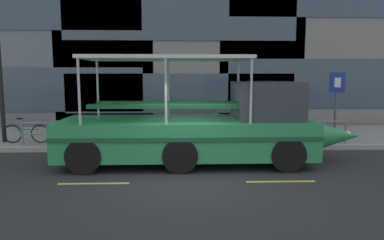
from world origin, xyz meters
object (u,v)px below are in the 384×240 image
(leaned_bicycle, at_px, (26,133))
(parking_sign, at_px, (336,95))
(pedestrian_near_bow, at_px, (273,116))
(duck_tour_boat, at_px, (204,129))

(leaned_bicycle, bearing_deg, parking_sign, -0.58)
(parking_sign, bearing_deg, pedestrian_near_bow, 162.40)
(pedestrian_near_bow, bearing_deg, duck_tour_boat, -133.61)
(duck_tour_boat, distance_m, pedestrian_near_bow, 4.33)
(leaned_bicycle, relative_size, duck_tour_boat, 0.18)
(duck_tour_boat, xyz_separation_m, pedestrian_near_bow, (2.99, 3.14, 0.03))
(parking_sign, height_order, pedestrian_near_bow, parking_sign)
(parking_sign, distance_m, leaned_bicycle, 11.87)
(parking_sign, xyz_separation_m, pedestrian_near_bow, (-2.23, 0.71, -0.87))
(duck_tour_boat, bearing_deg, leaned_bicycle, 158.78)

